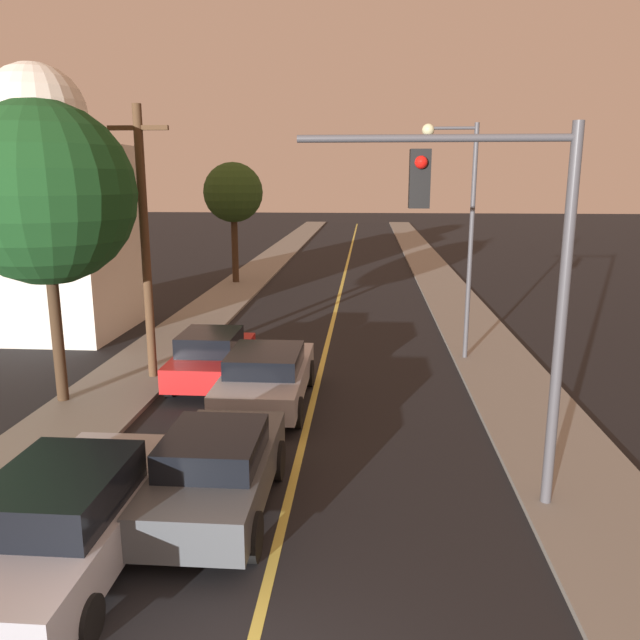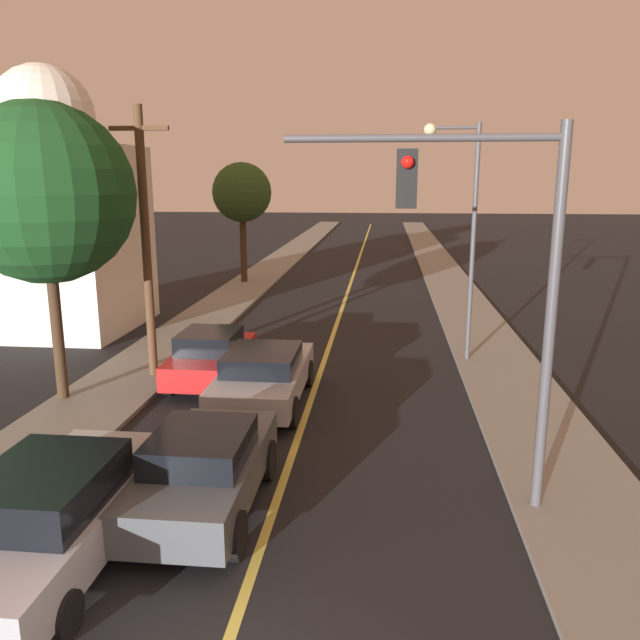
{
  "view_description": "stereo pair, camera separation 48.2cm",
  "coord_description": "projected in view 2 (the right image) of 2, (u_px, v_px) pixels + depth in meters",
  "views": [
    {
      "loc": [
        1.31,
        -5.03,
        5.55
      ],
      "look_at": [
        0.0,
        12.29,
        1.6
      ],
      "focal_mm": 35.0,
      "sensor_mm": 36.0,
      "label": 1
    },
    {
      "loc": [
        1.79,
        -4.99,
        5.55
      ],
      "look_at": [
        0.0,
        12.29,
        1.6
      ],
      "focal_mm": 35.0,
      "sensor_mm": 36.0,
      "label": 2
    }
  ],
  "objects": [
    {
      "name": "car_outer_lane_front",
      "position": [
        54.0,
        513.0,
        9.07
      ],
      "size": [
        2.03,
        4.95,
        1.58
      ],
      "color": "#A5A8B2",
      "rests_on": "ground"
    },
    {
      "name": "road_surface",
      "position": [
        357.0,
        265.0,
        41.16
      ],
      "size": [
        8.11,
        80.0,
        0.01
      ],
      "color": "black",
      "rests_on": "ground"
    },
    {
      "name": "car_near_lane_second",
      "position": [
        264.0,
        375.0,
        15.56
      ],
      "size": [
        2.06,
        4.72,
        1.44
      ],
      "color": "#A5A8B2",
      "rests_on": "ground"
    },
    {
      "name": "streetlamp_right",
      "position": [
        462.0,
        212.0,
        18.33
      ],
      "size": [
        1.64,
        0.36,
        7.0
      ],
      "color": "#47474C",
      "rests_on": "ground"
    },
    {
      "name": "car_outer_lane_second",
      "position": [
        211.0,
        356.0,
        17.26
      ],
      "size": [
        1.86,
        3.98,
        1.48
      ],
      "color": "red",
      "rests_on": "ground"
    },
    {
      "name": "domed_building_left",
      "position": [
        53.0,
        218.0,
        22.85
      ],
      "size": [
        5.56,
        5.56,
        9.48
      ],
      "color": "silver",
      "rests_on": "ground"
    },
    {
      "name": "utility_pole_left",
      "position": [
        146.0,
        240.0,
        16.86
      ],
      "size": [
        1.6,
        0.24,
        7.31
      ],
      "color": "#513823",
      "rests_on": "ground"
    },
    {
      "name": "tree_left_near",
      "position": [
        44.0,
        194.0,
        14.73
      ],
      "size": [
        4.28,
        4.28,
        7.22
      ],
      "color": "#3D2B1C",
      "rests_on": "ground"
    },
    {
      "name": "tree_left_far",
      "position": [
        242.0,
        193.0,
        32.69
      ],
      "size": [
        3.1,
        3.1,
        6.28
      ],
      "color": "#3D2B1C",
      "rests_on": "ground"
    },
    {
      "name": "sidewalk_left",
      "position": [
        278.0,
        263.0,
        41.68
      ],
      "size": [
        2.5,
        80.0,
        0.12
      ],
      "color": "gray",
      "rests_on": "ground"
    },
    {
      "name": "car_near_lane_front",
      "position": [
        204.0,
        469.0,
        10.45
      ],
      "size": [
        1.87,
        4.14,
        1.51
      ],
      "color": "#474C51",
      "rests_on": "ground"
    },
    {
      "name": "sidewalk_right",
      "position": [
        438.0,
        265.0,
        40.62
      ],
      "size": [
        2.5,
        80.0,
        0.12
      ],
      "color": "gray",
      "rests_on": "ground"
    },
    {
      "name": "traffic_signal_mast",
      "position": [
        493.0,
        257.0,
        9.79
      ],
      "size": [
        4.35,
        0.42,
        6.28
      ],
      "color": "#47474C",
      "rests_on": "ground"
    }
  ]
}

